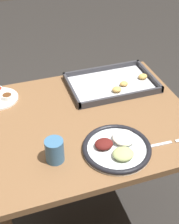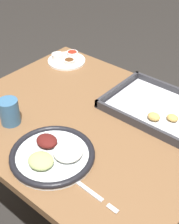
{
  "view_description": "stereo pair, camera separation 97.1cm",
  "coord_description": "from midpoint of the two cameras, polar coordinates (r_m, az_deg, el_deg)",
  "views": [
    {
      "loc": [
        -0.32,
        -1.0,
        1.62
      ],
      "look_at": [
        0.02,
        0.0,
        0.8
      ],
      "focal_mm": 50.0,
      "sensor_mm": 36.0,
      "label": 1
    },
    {
      "loc": [
        0.58,
        -0.68,
        1.47
      ],
      "look_at": [
        0.02,
        0.0,
        0.8
      ],
      "focal_mm": 50.0,
      "sensor_mm": 36.0,
      "label": 2
    }
  ],
  "objects": [
    {
      "name": "dinner_plate",
      "position": [
        0.99,
        -16.45,
        -15.13
      ],
      "size": [
        0.27,
        0.27,
        0.04
      ],
      "color": "silver",
      "rests_on": "dining_table"
    },
    {
      "name": "fork",
      "position": [
        0.98,
        -6.81,
        -14.92
      ],
      "size": [
        0.21,
        0.02,
        0.0
      ],
      "rotation": [
        0.0,
        0.0,
        -0.05
      ],
      "color": "silver",
      "rests_on": "dining_table"
    },
    {
      "name": "drinking_cup",
      "position": [
        1.02,
        -30.55,
        -14.85
      ],
      "size": [
        0.07,
        0.07,
        0.09
      ],
      "color": "#38668E",
      "rests_on": "dining_table"
    },
    {
      "name": "ground_plane",
      "position": [
        1.76,
        -14.17,
        -25.2
      ],
      "size": [
        8.0,
        8.0,
        0.0
      ],
      "primitive_type": "plane",
      "color": "#282623"
    },
    {
      "name": "dining_table",
      "position": [
        1.25,
        -18.57,
        -12.07
      ],
      "size": [
        0.92,
        0.75,
        0.77
      ],
      "color": "brown",
      "rests_on": "ground_plane"
    },
    {
      "name": "baking_tray",
      "position": [
        1.3,
        -11.54,
        0.84
      ],
      "size": [
        0.43,
        0.28,
        0.03
      ],
      "color": "#333338",
      "rests_on": "dining_table"
    }
  ]
}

